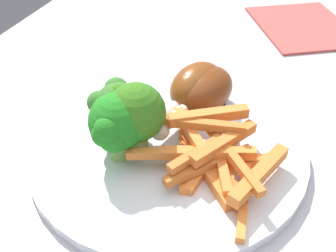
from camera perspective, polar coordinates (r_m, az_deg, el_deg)
name	(u,v)px	position (r m, az deg, el deg)	size (l,w,h in m)	color
dining_table	(172,226)	(0.50, 0.57, -14.08)	(1.25, 0.69, 0.75)	#B7B7BC
dinner_plate	(168,145)	(0.42, 0.00, -2.78)	(0.28, 0.28, 0.01)	silver
broccoli_floret_front	(118,125)	(0.37, -7.18, 0.13)	(0.06, 0.06, 0.07)	#7DB253
broccoli_floret_middle	(120,105)	(0.40, -6.78, 3.02)	(0.05, 0.06, 0.06)	#91BD51
broccoli_floret_back	(134,112)	(0.38, -4.89, 1.94)	(0.06, 0.06, 0.07)	#85A44B
carrot_fries_pile	(215,156)	(0.38, 6.66, -4.24)	(0.14, 0.14, 0.04)	orange
chicken_drumstick_near	(203,92)	(0.45, 5.00, 4.88)	(0.13, 0.07, 0.05)	#4E1E0B
chicken_drumstick_far	(195,88)	(0.45, 3.82, 5.37)	(0.13, 0.07, 0.05)	#53230C
napkin	(303,26)	(0.70, 18.68, 13.30)	(0.17, 0.14, 0.00)	#B74C47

